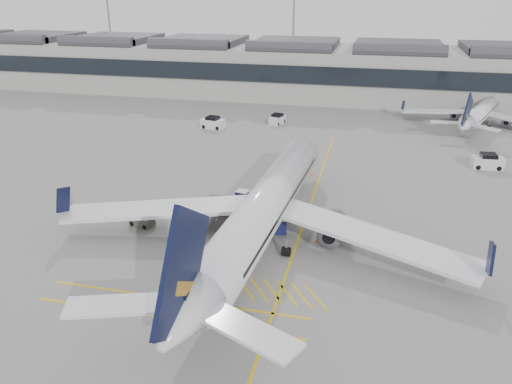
% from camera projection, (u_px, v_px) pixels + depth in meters
% --- Properties ---
extents(ground, '(220.00, 220.00, 0.00)m').
position_uv_depth(ground, '(196.00, 240.00, 50.07)').
color(ground, gray).
rests_on(ground, ground).
extents(terminal, '(200.00, 20.45, 12.40)m').
position_uv_depth(terminal, '(304.00, 69.00, 112.22)').
color(terminal, '#9E9E99').
rests_on(terminal, ground).
extents(light_masts, '(113.00, 0.60, 25.45)m').
position_uv_depth(light_masts, '(307.00, 25.00, 121.99)').
color(light_masts, slate).
rests_on(light_masts, ground).
extents(apron_markings, '(0.25, 60.00, 0.01)m').
position_uv_depth(apron_markings, '(308.00, 210.00, 56.87)').
color(apron_markings, gold).
rests_on(apron_markings, ground).
extents(airliner_main, '(41.01, 44.91, 11.93)m').
position_uv_depth(airliner_main, '(264.00, 210.00, 48.45)').
color(airliner_main, silver).
rests_on(airliner_main, ground).
extents(airliner_far, '(26.10, 28.91, 8.06)m').
position_uv_depth(airliner_far, '(481.00, 112.00, 90.02)').
color(airliner_far, silver).
rests_on(airliner_far, ground).
extents(belt_loader, '(5.02, 3.01, 2.00)m').
position_uv_depth(belt_loader, '(290.00, 210.00, 55.36)').
color(belt_loader, silver).
rests_on(belt_loader, ground).
extents(baggage_cart_a, '(2.14, 1.90, 1.92)m').
position_uv_depth(baggage_cart_a, '(278.00, 226.00, 50.82)').
color(baggage_cart_a, gray).
rests_on(baggage_cart_a, ground).
extents(baggage_cart_b, '(1.77, 1.56, 1.62)m').
position_uv_depth(baggage_cart_b, '(243.00, 197.00, 58.12)').
color(baggage_cart_b, gray).
rests_on(baggage_cart_b, ground).
extents(baggage_cart_c, '(1.55, 1.30, 1.58)m').
position_uv_depth(baggage_cart_c, '(225.00, 208.00, 55.23)').
color(baggage_cart_c, gray).
rests_on(baggage_cart_c, ground).
extents(baggage_cart_d, '(1.76, 1.56, 1.60)m').
position_uv_depth(baggage_cart_d, '(187.00, 227.00, 50.80)').
color(baggage_cart_d, gray).
rests_on(baggage_cart_d, ground).
extents(ramp_agent_a, '(0.76, 0.64, 1.76)m').
position_uv_depth(ramp_agent_a, '(260.00, 198.00, 57.82)').
color(ramp_agent_a, orange).
rests_on(ramp_agent_a, ground).
extents(ramp_agent_b, '(1.02, 0.89, 1.79)m').
position_uv_depth(ramp_agent_b, '(245.00, 214.00, 53.77)').
color(ramp_agent_b, '#FF4A0D').
rests_on(ramp_agent_b, ground).
extents(pushback_tug, '(2.71, 2.03, 1.36)m').
position_uv_depth(pushback_tug, '(142.00, 220.00, 52.97)').
color(pushback_tug, '#484B40').
rests_on(pushback_tug, ground).
extents(safety_cone_nose, '(0.32, 0.32, 0.45)m').
position_uv_depth(safety_cone_nose, '(312.00, 174.00, 66.79)').
color(safety_cone_nose, '#F24C0A').
rests_on(safety_cone_nose, ground).
extents(safety_cone_engine, '(0.37, 0.37, 0.51)m').
position_uv_depth(safety_cone_engine, '(317.00, 239.00, 49.70)').
color(safety_cone_engine, '#F24C0A').
rests_on(safety_cone_engine, ground).
extents(service_van_left, '(4.43, 2.75, 2.12)m').
position_uv_depth(service_van_left, '(213.00, 123.00, 88.73)').
color(service_van_left, silver).
rests_on(service_van_left, ground).
extents(service_van_mid, '(2.74, 3.97, 1.86)m').
position_uv_depth(service_van_mid, '(277.00, 119.00, 91.59)').
color(service_van_mid, silver).
rests_on(service_van_mid, ground).
extents(service_van_right, '(4.25, 2.37, 2.11)m').
position_uv_depth(service_van_right, '(488.00, 162.00, 69.39)').
color(service_van_right, silver).
rests_on(service_van_right, ground).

